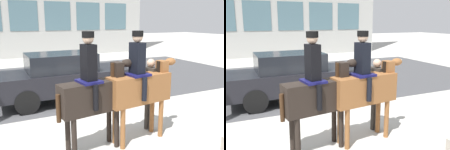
# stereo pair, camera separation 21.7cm
# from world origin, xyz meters

# --- Properties ---
(ground_plane) EXTENTS (80.00, 80.00, 0.00)m
(ground_plane) POSITION_xyz_m (0.00, 0.00, 0.00)
(ground_plane) COLOR #B2AFA8
(road_surface) EXTENTS (19.54, 8.50, 0.01)m
(road_surface) POSITION_xyz_m (0.00, 4.75, 0.00)
(road_surface) COLOR #444447
(road_surface) RESTS_ON ground_plane
(mounted_horse_lead) EXTENTS (1.80, 0.65, 2.51)m
(mounted_horse_lead) POSITION_xyz_m (-0.58, -1.80, 1.27)
(mounted_horse_lead) COLOR black
(mounted_horse_lead) RESTS_ON ground_plane
(mounted_horse_companion) EXTENTS (1.93, 0.65, 2.50)m
(mounted_horse_companion) POSITION_xyz_m (0.54, -1.81, 1.29)
(mounted_horse_companion) COLOR brown
(mounted_horse_companion) RESTS_ON ground_plane
(pedestrian_bystander) EXTENTS (0.81, 0.55, 1.82)m
(pedestrian_bystander) POSITION_xyz_m (1.02, -1.50, 1.07)
(pedestrian_bystander) COLOR #332D28
(pedestrian_bystander) RESTS_ON ground_plane
(street_car_near_lane) EXTENTS (4.38, 1.79, 1.65)m
(street_car_near_lane) POSITION_xyz_m (-0.23, 1.78, 0.86)
(street_car_near_lane) COLOR black
(street_car_near_lane) RESTS_ON ground_plane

